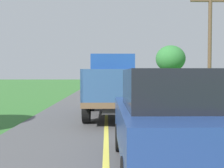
% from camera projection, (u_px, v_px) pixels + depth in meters
% --- Properties ---
extents(banana_truck_near, '(2.38, 5.82, 2.80)m').
position_uv_depth(banana_truck_near, '(113.00, 84.00, 12.46)').
color(banana_truck_near, '#2D2D30').
rests_on(banana_truck_near, road_surface).
extents(utility_pole_roadside, '(2.16, 0.20, 6.30)m').
position_uv_depth(utility_pole_roadside, '(210.00, 46.00, 14.64)').
color(utility_pole_roadside, brown).
rests_on(utility_pole_roadside, ground).
extents(roadside_tree_near_left, '(2.95, 2.95, 4.81)m').
position_uv_depth(roadside_tree_near_left, '(171.00, 59.00, 26.97)').
color(roadside_tree_near_left, '#4C3823').
rests_on(roadside_tree_near_left, ground).
extents(following_car, '(1.74, 4.10, 1.92)m').
position_uv_depth(following_car, '(164.00, 118.00, 5.08)').
color(following_car, navy).
rests_on(following_car, road_surface).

